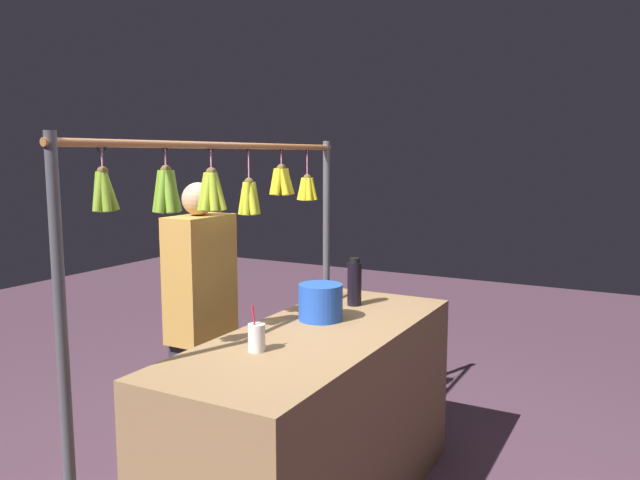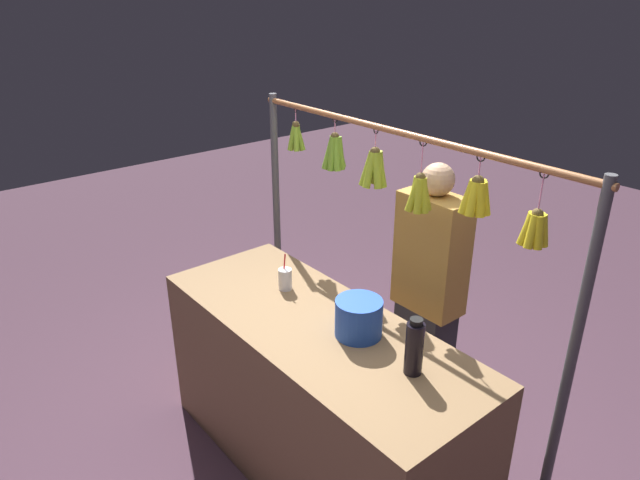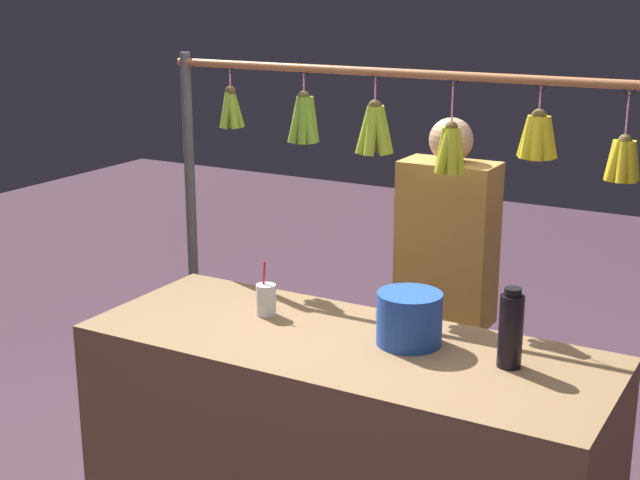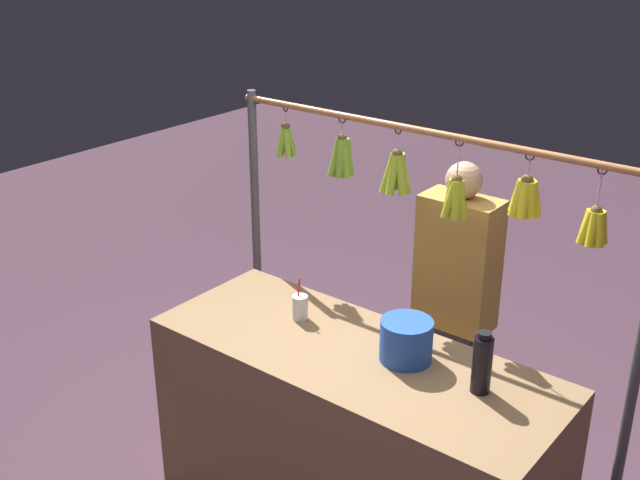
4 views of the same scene
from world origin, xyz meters
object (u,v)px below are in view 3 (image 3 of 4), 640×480
Objects in this scene: vendor_person at (444,314)px; blue_bucket at (409,318)px; drink_cup at (266,300)px; water_bottle at (511,329)px.

blue_bucket is at bearing 101.24° from vendor_person.
blue_bucket is 0.57m from drink_cup.
water_bottle is at bearing 125.96° from vendor_person.
vendor_person reaches higher than drink_cup.
water_bottle is 0.17× the size of vendor_person.
vendor_person is (0.13, -0.65, -0.21)m from blue_bucket.
vendor_person reaches higher than blue_bucket.
water_bottle reaches higher than blue_bucket.
water_bottle is 1.32× the size of drink_cup.
drink_cup is (0.92, -0.01, -0.07)m from water_bottle.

